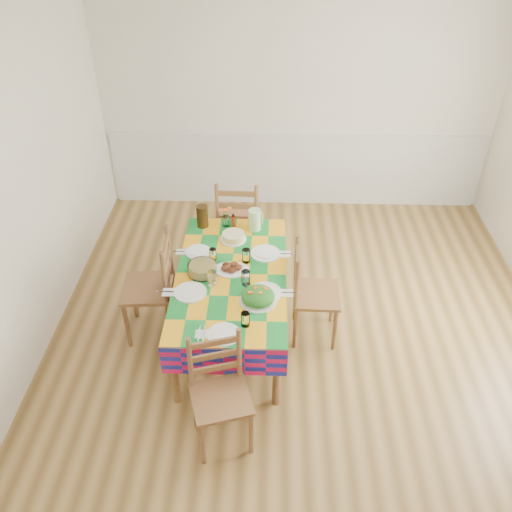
{
  "coord_description": "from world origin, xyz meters",
  "views": [
    {
      "loc": [
        -0.3,
        -3.43,
        3.49
      ],
      "look_at": [
        -0.4,
        0.09,
        0.91
      ],
      "focal_mm": 38.0,
      "sensor_mm": 36.0,
      "label": 1
    }
  ],
  "objects_px": {
    "chair_far": "(239,222)",
    "green_pitcher": "(255,220)",
    "dining_table": "(231,280)",
    "tea_pitcher": "(202,216)",
    "meat_platter": "(231,268)",
    "chair_left": "(153,288)",
    "chair_near": "(220,394)",
    "chair_right": "(311,294)"
  },
  "relations": [
    {
      "from": "dining_table",
      "to": "green_pitcher",
      "type": "height_order",
      "value": "green_pitcher"
    },
    {
      "from": "meat_platter",
      "to": "chair_far",
      "type": "bearing_deg",
      "value": 90.02
    },
    {
      "from": "tea_pitcher",
      "to": "chair_right",
      "type": "bearing_deg",
      "value": -35.87
    },
    {
      "from": "dining_table",
      "to": "chair_far",
      "type": "bearing_deg",
      "value": 90.08
    },
    {
      "from": "tea_pitcher",
      "to": "chair_far",
      "type": "height_order",
      "value": "chair_far"
    },
    {
      "from": "chair_right",
      "to": "tea_pitcher",
      "type": "bearing_deg",
      "value": 55.7
    },
    {
      "from": "chair_right",
      "to": "chair_far",
      "type": "bearing_deg",
      "value": 33.99
    },
    {
      "from": "chair_near",
      "to": "chair_right",
      "type": "relative_size",
      "value": 0.97
    },
    {
      "from": "tea_pitcher",
      "to": "chair_right",
      "type": "height_order",
      "value": "chair_right"
    },
    {
      "from": "tea_pitcher",
      "to": "chair_left",
      "type": "distance_m",
      "value": 0.86
    },
    {
      "from": "chair_left",
      "to": "chair_near",
      "type": "bearing_deg",
      "value": 28.18
    },
    {
      "from": "chair_left",
      "to": "green_pitcher",
      "type": "bearing_deg",
      "value": 125.27
    },
    {
      "from": "dining_table",
      "to": "chair_near",
      "type": "relative_size",
      "value": 1.89
    },
    {
      "from": "dining_table",
      "to": "tea_pitcher",
      "type": "xyz_separation_m",
      "value": [
        -0.32,
        0.73,
        0.18
      ]
    },
    {
      "from": "chair_far",
      "to": "dining_table",
      "type": "bearing_deg",
      "value": 92.05
    },
    {
      "from": "green_pitcher",
      "to": "chair_far",
      "type": "distance_m",
      "value": 0.52
    },
    {
      "from": "dining_table",
      "to": "chair_near",
      "type": "distance_m",
      "value": 1.1
    },
    {
      "from": "chair_left",
      "to": "chair_far",
      "type": "bearing_deg",
      "value": 144.39
    },
    {
      "from": "tea_pitcher",
      "to": "chair_near",
      "type": "height_order",
      "value": "chair_near"
    },
    {
      "from": "green_pitcher",
      "to": "chair_near",
      "type": "height_order",
      "value": "chair_near"
    },
    {
      "from": "meat_platter",
      "to": "chair_far",
      "type": "xyz_separation_m",
      "value": [
        -0.0,
        1.04,
        -0.2
      ]
    },
    {
      "from": "chair_near",
      "to": "dining_table",
      "type": "bearing_deg",
      "value": 73.28
    },
    {
      "from": "chair_far",
      "to": "chair_left",
      "type": "relative_size",
      "value": 0.99
    },
    {
      "from": "dining_table",
      "to": "chair_left",
      "type": "distance_m",
      "value": 0.69
    },
    {
      "from": "green_pitcher",
      "to": "chair_far",
      "type": "xyz_separation_m",
      "value": [
        -0.18,
        0.39,
        -0.28
      ]
    },
    {
      "from": "chair_right",
      "to": "green_pitcher",
      "type": "bearing_deg",
      "value": 38.01
    },
    {
      "from": "chair_far",
      "to": "green_pitcher",
      "type": "bearing_deg",
      "value": 116.38
    },
    {
      "from": "meat_platter",
      "to": "tea_pitcher",
      "type": "xyz_separation_m",
      "value": [
        -0.32,
        0.68,
        0.09
      ]
    },
    {
      "from": "green_pitcher",
      "to": "chair_far",
      "type": "height_order",
      "value": "chair_far"
    },
    {
      "from": "chair_near",
      "to": "chair_left",
      "type": "xyz_separation_m",
      "value": [
        -0.67,
        1.09,
        0.05
      ]
    },
    {
      "from": "meat_platter",
      "to": "chair_right",
      "type": "distance_m",
      "value": 0.73
    },
    {
      "from": "meat_platter",
      "to": "chair_near",
      "type": "xyz_separation_m",
      "value": [
        -0.01,
        -1.13,
        -0.25
      ]
    },
    {
      "from": "chair_near",
      "to": "chair_right",
      "type": "height_order",
      "value": "chair_right"
    },
    {
      "from": "meat_platter",
      "to": "green_pitcher",
      "type": "xyz_separation_m",
      "value": [
        0.18,
        0.64,
        0.08
      ]
    },
    {
      "from": "green_pitcher",
      "to": "dining_table",
      "type": "bearing_deg",
      "value": -104.37
    },
    {
      "from": "meat_platter",
      "to": "tea_pitcher",
      "type": "height_order",
      "value": "tea_pitcher"
    },
    {
      "from": "tea_pitcher",
      "to": "chair_right",
      "type": "relative_size",
      "value": 0.23
    },
    {
      "from": "meat_platter",
      "to": "chair_far",
      "type": "relative_size",
      "value": 0.3
    },
    {
      "from": "dining_table",
      "to": "chair_right",
      "type": "height_order",
      "value": "chair_right"
    },
    {
      "from": "meat_platter",
      "to": "green_pitcher",
      "type": "relative_size",
      "value": 1.48
    },
    {
      "from": "chair_near",
      "to": "chair_far",
      "type": "height_order",
      "value": "chair_far"
    },
    {
      "from": "tea_pitcher",
      "to": "chair_near",
      "type": "xyz_separation_m",
      "value": [
        0.31,
        -1.81,
        -0.33
      ]
    }
  ]
}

